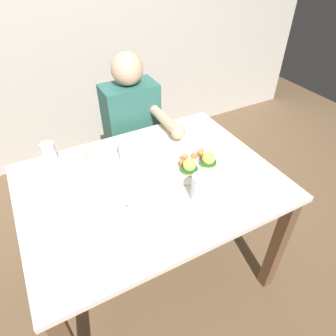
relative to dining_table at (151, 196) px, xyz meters
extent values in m
plane|color=brown|center=(0.00, 0.00, -0.63)|extent=(6.00, 6.00, 0.00)
cube|color=white|center=(0.00, 0.00, 0.09)|extent=(1.20, 0.90, 0.03)
cube|color=#3F7F51|center=(0.00, -0.40, 0.10)|extent=(1.20, 0.06, 0.00)
cube|color=#3F7F51|center=(0.00, 0.40, 0.10)|extent=(1.20, 0.06, 0.00)
cube|color=brown|center=(0.55, -0.40, -0.28)|extent=(0.06, 0.06, 0.71)
cube|color=brown|center=(-0.55, 0.40, -0.28)|extent=(0.06, 0.06, 0.71)
cube|color=brown|center=(0.55, 0.40, -0.28)|extent=(0.06, 0.06, 0.71)
cylinder|color=white|center=(0.24, -0.04, 0.11)|extent=(0.27, 0.27, 0.01)
cylinder|color=tan|center=(0.19, -0.05, 0.13)|extent=(0.08, 0.08, 0.02)
cylinder|color=#236028|center=(0.19, -0.05, 0.14)|extent=(0.08, 0.08, 0.01)
sphere|color=#F7DB56|center=(0.19, -0.05, 0.16)|extent=(0.06, 0.06, 0.06)
cylinder|color=tan|center=(0.30, -0.05, 0.13)|extent=(0.08, 0.08, 0.02)
cylinder|color=#236028|center=(0.30, -0.05, 0.14)|extent=(0.08, 0.08, 0.01)
sphere|color=#F7DB56|center=(0.30, -0.05, 0.16)|extent=(0.06, 0.06, 0.06)
cube|color=tan|center=(0.22, 0.04, 0.14)|extent=(0.03, 0.03, 0.04)
cube|color=#B77A42|center=(0.18, 0.01, 0.14)|extent=(0.03, 0.03, 0.03)
cube|color=tan|center=(0.32, 0.04, 0.14)|extent=(0.03, 0.03, 0.04)
cube|color=#B77A42|center=(0.27, 0.04, 0.13)|extent=(0.04, 0.04, 0.02)
cube|color=tan|center=(0.30, 0.03, 0.14)|extent=(0.02, 0.02, 0.03)
cube|color=#AD7038|center=(0.18, 0.00, 0.14)|extent=(0.03, 0.03, 0.03)
cylinder|color=white|center=(-0.23, 0.29, 0.11)|extent=(0.10, 0.10, 0.01)
cylinder|color=white|center=(-0.23, 0.29, 0.14)|extent=(0.12, 0.12, 0.04)
cube|color=#F4DB66|center=(-0.22, 0.27, 0.15)|extent=(0.04, 0.04, 0.03)
cube|color=#EA6B70|center=(-0.26, 0.30, 0.14)|extent=(0.03, 0.03, 0.02)
cube|color=#F4DB66|center=(-0.25, 0.28, 0.13)|extent=(0.04, 0.04, 0.03)
cube|color=#EA6B70|center=(-0.26, 0.29, 0.15)|extent=(0.03, 0.03, 0.03)
cube|color=#F4DB66|center=(-0.22, 0.27, 0.14)|extent=(0.04, 0.04, 0.03)
cube|color=#F4A85B|center=(-0.25, 0.29, 0.14)|extent=(0.03, 0.03, 0.02)
cube|color=#F4DB66|center=(-0.23, 0.31, 0.14)|extent=(0.03, 0.03, 0.02)
cube|color=#EA6B70|center=(-0.24, 0.30, 0.14)|extent=(0.03, 0.03, 0.02)
cylinder|color=white|center=(-0.23, -0.15, 0.15)|extent=(0.08, 0.08, 0.09)
cylinder|color=black|center=(-0.23, -0.15, 0.20)|extent=(0.07, 0.07, 0.01)
torus|color=white|center=(-0.19, -0.15, 0.16)|extent=(0.06, 0.01, 0.06)
cube|color=silver|center=(0.02, -0.30, 0.11)|extent=(0.07, 0.11, 0.00)
cube|color=silver|center=(0.06, -0.36, 0.11)|extent=(0.04, 0.04, 0.00)
cylinder|color=silver|center=(-0.38, 0.37, 0.16)|extent=(0.07, 0.07, 0.11)
cylinder|color=silver|center=(-0.38, 0.37, 0.15)|extent=(0.06, 0.06, 0.09)
cylinder|color=silver|center=(-0.03, 0.20, 0.17)|extent=(0.08, 0.08, 0.13)
cylinder|color=silver|center=(-0.03, 0.20, 0.15)|extent=(0.07, 0.07, 0.08)
cylinder|color=silver|center=(0.14, -0.21, 0.17)|extent=(0.08, 0.08, 0.13)
cylinder|color=silver|center=(0.14, -0.21, 0.15)|extent=(0.07, 0.07, 0.08)
cylinder|color=#33333D|center=(0.08, 0.53, -0.41)|extent=(0.11, 0.11, 0.45)
cylinder|color=#33333D|center=(0.26, 0.53, -0.41)|extent=(0.11, 0.11, 0.45)
cube|color=#2D665B|center=(0.17, 0.63, 0.07)|extent=(0.34, 0.20, 0.50)
sphere|color=#DBAD89|center=(0.17, 0.63, 0.41)|extent=(0.19, 0.19, 0.19)
cylinder|color=#DBAD89|center=(0.29, 0.38, 0.17)|extent=(0.06, 0.30, 0.06)
sphere|color=#DBAD89|center=(0.29, 0.23, 0.17)|extent=(0.08, 0.08, 0.08)
camera|label=1|loc=(-0.43, -0.98, 1.04)|focal=31.65mm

